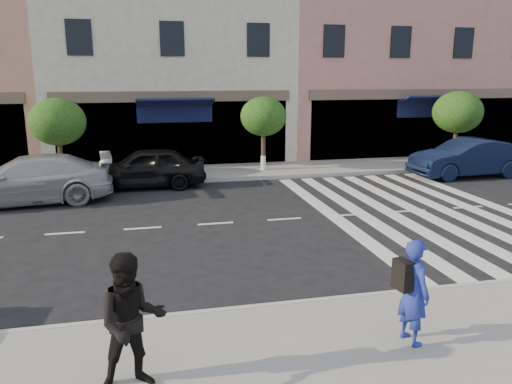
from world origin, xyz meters
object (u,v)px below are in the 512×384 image
at_px(car_far_left, 27,180).
at_px(car_far_mid, 146,168).
at_px(walker, 132,322).
at_px(car_far_right, 468,158).
at_px(photographer, 414,292).

bearing_deg(car_far_left, car_far_mid, 106.42).
relative_size(walker, car_far_right, 0.39).
bearing_deg(photographer, car_far_right, -48.35).
xyz_separation_m(photographer, walker, (-4.05, -0.23, 0.10)).
relative_size(photographer, walker, 0.89).
bearing_deg(car_far_right, photographer, -40.56).
xyz_separation_m(walker, car_far_left, (-3.46, 10.99, -0.29)).
distance_m(photographer, walker, 4.06).
relative_size(walker, car_far_mid, 0.42).
bearing_deg(car_far_mid, photographer, 18.08).
relative_size(car_far_left, car_far_right, 1.13).
distance_m(car_far_left, car_far_mid, 4.02).
height_order(walker, car_far_mid, walker).
height_order(photographer, walker, walker).
relative_size(car_far_left, car_far_mid, 1.22).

